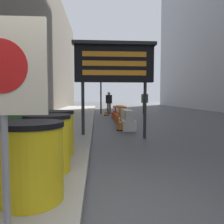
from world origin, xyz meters
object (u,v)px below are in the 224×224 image
traffic_light_near_curb (101,77)px  jersey_barrier_orange_near (121,115)px  barrel_drum_back (56,133)px  jersey_barrier_white (127,120)px  barrel_drum_foreground (32,161)px  barrel_drum_middle (48,143)px  pedestrian_passerby (109,101)px  traffic_cone_near (106,112)px  traffic_cone_mid (121,123)px  pedestrian_worker (145,100)px  warning_sign (2,82)px  jersey_barrier_red_striped (117,113)px  message_board (114,64)px

traffic_light_near_curb → jersey_barrier_orange_near: bearing=-80.9°
barrel_drum_back → jersey_barrier_white: 5.20m
barrel_drum_foreground → barrel_drum_middle: same height
barrel_drum_middle → jersey_barrier_white: 6.11m
jersey_barrier_orange_near → pedestrian_passerby: 5.83m
barrel_drum_foreground → traffic_cone_near: (1.44, 13.27, -0.33)m
traffic_cone_mid → traffic_light_near_curb: traffic_light_near_curb is taller
jersey_barrier_white → pedestrian_worker: (2.59, 8.12, 0.72)m
barrel_drum_middle → barrel_drum_back: same height
barrel_drum_middle → jersey_barrier_orange_near: barrel_drum_middle is taller
jersey_barrier_white → warning_sign: bearing=-105.6°
barrel_drum_middle → warning_sign: size_ratio=0.50×
traffic_light_near_curb → traffic_cone_near: bearing=-77.8°
pedestrian_passerby → warning_sign: bearing=-81.6°
warning_sign → pedestrian_worker: (4.66, 15.54, -0.40)m
jersey_barrier_white → pedestrian_passerby: size_ratio=1.03×
traffic_cone_near → pedestrian_worker: bearing=26.4°
jersey_barrier_red_striped → pedestrian_worker: bearing=54.9°
jersey_barrier_orange_near → pedestrian_worker: (2.59, 5.92, 0.69)m
barrel_drum_back → warning_sign: (0.06, -2.68, 0.87)m
barrel_drum_back → traffic_cone_mid: 4.59m
barrel_drum_middle → jersey_barrier_white: barrel_drum_middle is taller
barrel_drum_foreground → traffic_cone_near: size_ratio=1.58×
traffic_cone_mid → pedestrian_passerby: bearing=90.0°
barrel_drum_back → pedestrian_passerby: bearing=81.9°
pedestrian_worker → message_board: bearing=-113.5°
traffic_cone_mid → pedestrian_worker: bearing=71.5°
jersey_barrier_red_striped → traffic_light_near_curb: (-0.95, 3.67, 2.60)m
warning_sign → barrel_drum_middle: bearing=90.4°
jersey_barrier_red_striped → message_board: bearing=-96.1°
jersey_barrier_white → pedestrian_worker: 8.56m
traffic_cone_near → pedestrian_worker: pedestrian_worker is taller
traffic_light_near_curb → pedestrian_passerby: traffic_light_near_curb is taller
barrel_drum_middle → traffic_cone_mid: size_ratio=1.55×
pedestrian_worker → pedestrian_passerby: size_ratio=1.04×
warning_sign → traffic_cone_mid: bearing=75.7°
barrel_drum_back → jersey_barrier_white: bearing=65.7°
warning_sign → traffic_cone_mid: 7.21m
barrel_drum_foreground → jersey_barrier_white: 7.05m
barrel_drum_foreground → traffic_cone_mid: bearing=74.4°
traffic_light_near_curb → pedestrian_worker: 4.00m
traffic_cone_near → warning_sign: bearing=-96.0°
jersey_barrier_white → jersey_barrier_red_striped: (-0.00, 4.45, -0.02)m
traffic_light_near_curb → pedestrian_passerby: (0.63, -0.13, -1.91)m
jersey_barrier_red_striped → pedestrian_worker: pedestrian_worker is taller
traffic_cone_near → traffic_light_near_curb: size_ratio=0.14×
barrel_drum_foreground → jersey_barrier_white: (2.05, 6.74, -0.26)m
barrel_drum_back → message_board: (1.41, 2.43, 1.79)m
jersey_barrier_white → jersey_barrier_orange_near: (-0.00, 2.20, 0.03)m
jersey_barrier_orange_near → traffic_light_near_curb: 6.51m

